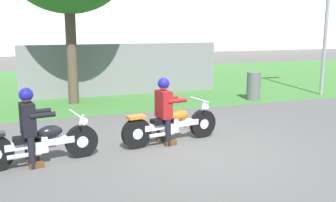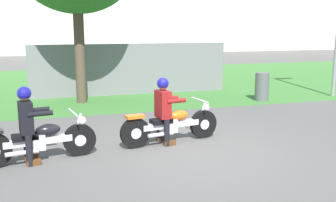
% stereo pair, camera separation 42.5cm
% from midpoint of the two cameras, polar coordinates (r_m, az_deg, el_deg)
% --- Properties ---
extents(ground, '(120.00, 120.00, 0.00)m').
position_cam_midpoint_polar(ground, '(7.58, 4.21, -7.47)').
color(ground, '#565451').
extents(grass_verge, '(60.00, 12.00, 0.01)m').
position_cam_midpoint_polar(grass_verge, '(16.69, -7.42, 2.71)').
color(grass_verge, '#3D7533').
rests_on(grass_verge, ground).
extents(motorcycle_lead, '(2.20, 0.73, 0.86)m').
position_cam_midpoint_polar(motorcycle_lead, '(8.02, 1.98, -3.56)').
color(motorcycle_lead, black).
rests_on(motorcycle_lead, ground).
extents(rider_lead, '(0.60, 0.52, 1.39)m').
position_cam_midpoint_polar(rider_lead, '(7.85, 0.91, -0.69)').
color(rider_lead, black).
rests_on(rider_lead, ground).
extents(motorcycle_follow, '(2.08, 0.72, 0.86)m').
position_cam_midpoint_polar(motorcycle_follow, '(7.23, -17.05, -5.72)').
color(motorcycle_follow, black).
rests_on(motorcycle_follow, ground).
extents(rider_follow, '(0.60, 0.52, 1.38)m').
position_cam_midpoint_polar(rider_follow, '(7.10, -18.59, -2.55)').
color(rider_follow, black).
rests_on(rider_follow, ground).
extents(trash_can, '(0.45, 0.45, 0.92)m').
position_cam_midpoint_polar(trash_can, '(12.94, 14.69, 2.06)').
color(trash_can, '#595E5B').
rests_on(trash_can, ground).
extents(fence_segment, '(7.00, 0.06, 1.80)m').
position_cam_midpoint_polar(fence_segment, '(13.66, -4.49, 4.71)').
color(fence_segment, slate).
rests_on(fence_segment, ground).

